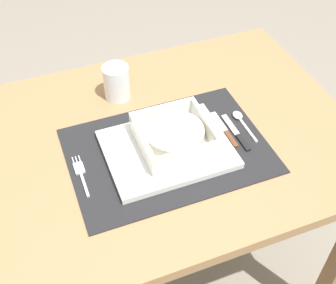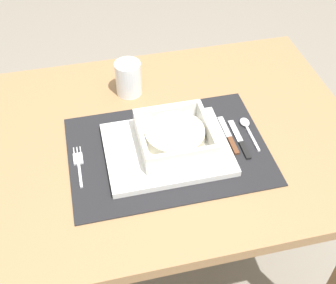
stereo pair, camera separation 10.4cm
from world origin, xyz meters
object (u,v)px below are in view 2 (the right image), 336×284
fork (79,163)px  butter_knife (241,142)px  porridge_bowl (175,137)px  dining_table (172,163)px  spoon (246,126)px  drinking_glass (129,80)px  bread_knife (229,137)px

fork → butter_knife: (0.39, -0.02, 0.00)m
porridge_bowl → fork: (-0.23, 0.00, -0.04)m
dining_table → spoon: (0.18, -0.02, 0.12)m
drinking_glass → fork: bearing=-123.7°
dining_table → bread_knife: (0.13, -0.05, 0.11)m
fork → bread_knife: bread_knife is taller
dining_table → porridge_bowl: 0.16m
bread_knife → drinking_glass: (-0.21, 0.24, 0.04)m
drinking_glass → spoon: bearing=-38.4°
spoon → butter_knife: (-0.03, -0.05, -0.00)m
fork → spoon: bearing=8.5°
dining_table → porridge_bowl: porridge_bowl is taller
spoon → bread_knife: 0.06m
fork → bread_knife: bearing=4.7°
fork → bread_knife: 0.37m
dining_table → drinking_glass: 0.25m
fork → drinking_glass: 0.29m
porridge_bowl → dining_table: bearing=81.2°
drinking_glass → bread_knife: bearing=-48.6°
fork → drinking_glass: size_ratio=1.34×
spoon → porridge_bowl: bearing=-174.5°
spoon → drinking_glass: (-0.26, 0.21, 0.03)m
butter_knife → porridge_bowl: bearing=172.8°
dining_table → bread_knife: bearing=-20.7°
porridge_bowl → fork: size_ratio=1.33×
fork → drinking_glass: (0.16, 0.24, 0.04)m
fork → porridge_bowl: bearing=4.0°
fork → drinking_glass: bearing=60.7°
porridge_bowl → butter_knife: size_ratio=1.24×
spoon → butter_knife: bearing=-127.6°
dining_table → fork: 0.27m
butter_knife → bread_knife: (-0.02, 0.02, 0.00)m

